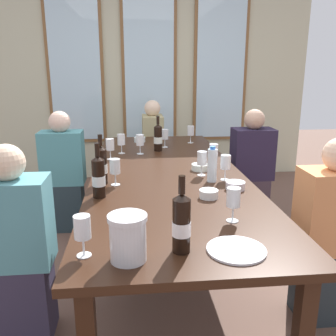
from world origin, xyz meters
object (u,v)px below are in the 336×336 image
Objects in this scene: tasting_bowl_3 at (140,140)px; seated_person_3 at (330,237)px; dining_table at (167,179)px; wine_glass_6 at (233,199)px; wine_glass_7 at (110,145)px; wine_glass_8 at (191,131)px; seated_person_1 at (251,170)px; seated_person_4 at (153,149)px; wine_bottle_1 at (181,223)px; seated_person_2 at (17,251)px; wine_glass_2 at (226,163)px; white_plate_0 at (236,250)px; wine_bottle_3 at (101,165)px; wine_glass_4 at (165,135)px; wine_bottle_0 at (99,177)px; metal_pitcher at (128,238)px; wine_glass_10 at (214,151)px; seated_person_0 at (64,175)px; tasting_bowl_2 at (235,185)px; wine_glass_3 at (202,159)px; wine_bottle_2 at (158,138)px; tasting_bowl_0 at (200,167)px; water_bottle at (212,165)px; wine_glass_0 at (121,140)px; wine_glass_1 at (82,229)px; wine_glass_5 at (115,168)px; tasting_bowl_1 at (209,194)px; wine_glass_9 at (140,141)px.

seated_person_3 is at bearing -60.44° from tasting_bowl_3.
wine_glass_6 is (0.24, -0.92, 0.17)m from dining_table.
dining_table is 16.36× the size of wine_glass_7.
tasting_bowl_3 is at bearing 169.12° from wine_glass_8.
tasting_bowl_3 is at bearing 157.89° from seated_person_1.
wine_glass_8 is at bearing -65.08° from seated_person_4.
seated_person_1 is at bearing 63.78° from wine_bottle_1.
wine_glass_2 is at bearing 20.49° from seated_person_2.
wine_bottle_3 is (-0.62, 0.98, 0.12)m from white_plate_0.
wine_bottle_0 is at bearing -110.72° from wine_glass_4.
white_plate_0 is 1.75m from wine_glass_7.
metal_pitcher is 0.17× the size of seated_person_3.
wine_glass_10 is (0.43, 1.32, -0.01)m from wine_bottle_1.
tasting_bowl_2 is at bearing -42.62° from seated_person_0.
white_plate_0 is at bearing -93.31° from wine_glass_3.
dining_table is at bearing -89.02° from wine_bottle_2.
water_bottle is (0.03, -0.28, 0.09)m from tasting_bowl_0.
metal_pitcher is 0.61m from wine_glass_6.
wine_glass_10 is (0.10, 0.39, 0.00)m from water_bottle.
white_plate_0 is 1.43× the size of wine_glass_10.
wine_glass_3 is 1.44m from seated_person_0.
wine_glass_2 is 0.16× the size of seated_person_3.
seated_person_0 is at bearing 169.24° from wine_glass_0.
wine_bottle_1 is at bearing -67.66° from wine_bottle_3.
wine_glass_10 is (0.82, 0.62, -0.01)m from wine_bottle_0.
wine_bottle_2 reaches higher than white_plate_0.
water_bottle is 1.38× the size of wine_glass_1.
wine_glass_1 is 0.93m from wine_glass_5.
seated_person_3 reaches higher than wine_glass_3.
seated_person_0 and seated_person_3 have the same top height.
wine_glass_6 reaches higher than tasting_bowl_1.
wine_glass_7 is 0.16× the size of seated_person_0.
wine_glass_8 reaches higher than tasting_bowl_0.
wine_bottle_1 is 1.80m from wine_glass_9.
wine_bottle_2 is at bearing 109.27° from tasting_bowl_2.
water_bottle is at bearing 18.11° from wine_bottle_0.
wine_glass_10 is (0.55, -0.47, 0.00)m from wine_glass_9.
tasting_bowl_0 is (0.52, 1.27, -0.07)m from metal_pitcher.
tasting_bowl_1 is 1.11m from seated_person_2.
wine_glass_7 is at bearing 159.78° from wine_glass_10.
wine_glass_5 is at bearing -141.64° from seated_person_1.
wine_glass_2 is (0.37, -0.24, 0.17)m from dining_table.
wine_glass_3 and wine_glass_9 have the same top height.
seated_person_4 reaches higher than wine_glass_1.
wine_bottle_2 is at bearing 76.96° from wine_glass_1.
tasting_bowl_3 reaches higher than tasting_bowl_0.
wine_glass_1 is (-0.45, -1.20, 0.17)m from dining_table.
white_plate_0 is (0.17, -1.22, 0.06)m from dining_table.
seated_person_0 is at bearing 179.22° from seated_person_1.
wine_bottle_1 is 2.99m from seated_person_4.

